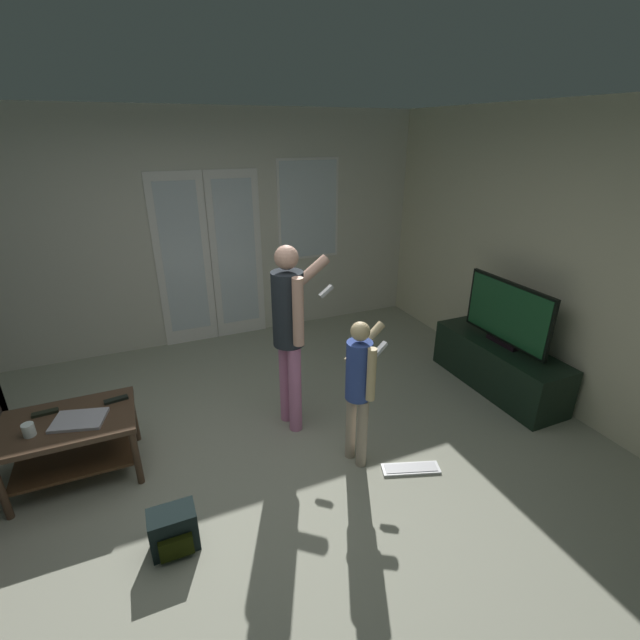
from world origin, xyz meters
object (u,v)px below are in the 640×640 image
(tv_stand, at_px, (498,366))
(backpack, at_px, (174,531))
(laptop_closed, at_px, (79,420))
(dvd_remote_slim, at_px, (116,400))
(cup_near_edge, at_px, (29,430))
(flat_screen_tv, at_px, (507,314))
(loose_keyboard, at_px, (411,469))
(coffee_table, at_px, (71,435))
(person_adult, at_px, (290,323))
(tv_remote_black, at_px, (45,413))
(person_child, at_px, (359,381))

(tv_stand, relative_size, backpack, 4.99)
(laptop_closed, bearing_deg, dvd_remote_slim, 51.10)
(backpack, bearing_deg, dvd_remote_slim, 103.66)
(cup_near_edge, xyz_separation_m, dvd_remote_slim, (0.54, 0.22, -0.03))
(flat_screen_tv, distance_m, loose_keyboard, 1.79)
(coffee_table, bearing_deg, cup_near_edge, -155.68)
(person_adult, height_order, laptop_closed, person_adult)
(tv_remote_black, height_order, dvd_remote_slim, same)
(cup_near_edge, bearing_deg, loose_keyboard, -18.60)
(flat_screen_tv, distance_m, cup_near_edge, 3.99)
(backpack, distance_m, tv_remote_black, 1.36)
(coffee_table, xyz_separation_m, person_adult, (1.68, -0.03, 0.60))
(tv_remote_black, bearing_deg, cup_near_edge, -108.43)
(person_child, height_order, tv_remote_black, person_child)
(backpack, height_order, tv_remote_black, tv_remote_black)
(flat_screen_tv, xyz_separation_m, backpack, (-3.18, -0.67, -0.66))
(tv_stand, relative_size, person_child, 1.19)
(person_adult, xyz_separation_m, person_child, (0.30, -0.64, -0.25))
(loose_keyboard, distance_m, tv_remote_black, 2.73)
(person_child, bearing_deg, loose_keyboard, -39.73)
(tv_remote_black, bearing_deg, coffee_table, -47.45)
(coffee_table, bearing_deg, laptop_closed, -32.23)
(coffee_table, bearing_deg, person_child, -18.75)
(coffee_table, xyz_separation_m, dvd_remote_slim, (0.32, 0.12, 0.15))
(coffee_table, distance_m, backpack, 1.13)
(backpack, bearing_deg, laptop_closed, 119.38)
(tv_stand, xyz_separation_m, laptop_closed, (-3.68, 0.22, 0.26))
(person_adult, relative_size, dvd_remote_slim, 9.41)
(cup_near_edge, relative_size, tv_remote_black, 0.53)
(person_child, bearing_deg, coffee_table, 161.25)
(coffee_table, distance_m, person_adult, 1.79)
(person_child, relative_size, loose_keyboard, 2.58)
(coffee_table, distance_m, loose_keyboard, 2.52)
(person_child, height_order, cup_near_edge, person_child)
(coffee_table, distance_m, flat_screen_tv, 3.80)
(person_adult, bearing_deg, person_child, -65.21)
(person_child, bearing_deg, tv_stand, 12.59)
(flat_screen_tv, height_order, loose_keyboard, flat_screen_tv)
(tv_stand, xyz_separation_m, tv_remote_black, (-3.92, 0.42, 0.26))
(loose_keyboard, bearing_deg, cup_near_edge, 161.40)
(coffee_table, height_order, person_child, person_child)
(loose_keyboard, height_order, dvd_remote_slim, dvd_remote_slim)
(person_adult, bearing_deg, tv_stand, -6.71)
(tv_stand, relative_size, dvd_remote_slim, 8.25)
(tv_stand, distance_m, cup_near_edge, 3.99)
(tv_stand, distance_m, loose_keyboard, 1.62)
(person_adult, distance_m, person_child, 0.75)
(dvd_remote_slim, bearing_deg, backpack, -84.72)
(backpack, bearing_deg, person_child, 10.82)
(tv_stand, distance_m, laptop_closed, 3.70)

